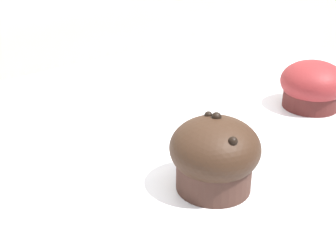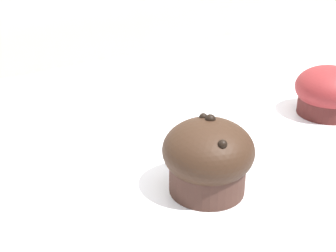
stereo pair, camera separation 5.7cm
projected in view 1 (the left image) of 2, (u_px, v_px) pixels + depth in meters
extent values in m
cube|color=beige|center=(9.00, 54.00, 1.12)|extent=(3.20, 0.10, 1.80)
cylinder|color=#491C1A|center=(311.00, 94.00, 0.73)|extent=(0.09, 0.09, 0.04)
ellipsoid|color=maroon|center=(313.00, 81.00, 0.72)|extent=(0.10, 0.10, 0.06)
cylinder|color=#402720|center=(214.00, 168.00, 0.52)|extent=(0.09, 0.09, 0.05)
ellipsoid|color=#301E13|center=(215.00, 148.00, 0.51)|extent=(0.10, 0.10, 0.07)
sphere|color=black|center=(233.00, 141.00, 0.47)|extent=(0.01, 0.01, 0.01)
sphere|color=black|center=(208.00, 115.00, 0.51)|extent=(0.01, 0.01, 0.01)
sphere|color=black|center=(216.00, 117.00, 0.50)|extent=(0.01, 0.01, 0.01)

